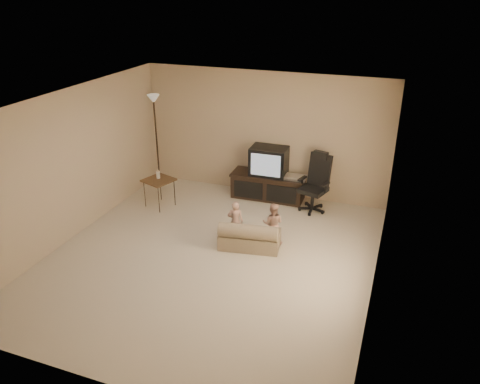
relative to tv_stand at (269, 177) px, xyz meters
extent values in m
plane|color=beige|center=(-0.19, -2.49, -0.45)|extent=(5.50, 5.50, 0.00)
plane|color=white|center=(-0.19, -2.49, 2.05)|extent=(5.50, 5.50, 0.00)
plane|color=tan|center=(-0.19, 0.26, 0.80)|extent=(5.00, 0.00, 5.00)
plane|color=tan|center=(-0.19, -5.24, 0.80)|extent=(5.00, 0.00, 5.00)
plane|color=tan|center=(-2.69, -2.49, 0.80)|extent=(0.00, 5.50, 5.50)
plane|color=tan|center=(2.31, -2.49, 0.80)|extent=(0.00, 5.50, 5.50)
cube|color=black|center=(-0.01, 0.00, -0.22)|extent=(1.45, 0.55, 0.46)
cube|color=black|center=(-0.01, 0.00, 0.05)|extent=(1.49, 0.60, 0.04)
cube|color=black|center=(-0.34, -0.27, -0.21)|extent=(0.59, 0.04, 0.35)
cube|color=black|center=(0.34, -0.25, -0.21)|extent=(0.59, 0.04, 0.35)
cube|color=black|center=(-0.01, 0.02, 0.35)|extent=(0.73, 0.53, 0.56)
cube|color=silver|center=(0.00, -0.24, 0.35)|extent=(0.59, 0.03, 0.44)
cube|color=silver|center=(0.56, -0.04, 0.10)|extent=(0.42, 0.30, 0.06)
cylinder|color=black|center=(0.96, -0.28, -0.22)|extent=(0.06, 0.06, 0.36)
cube|color=black|center=(0.96, -0.28, -0.01)|extent=(0.56, 0.56, 0.08)
cube|color=black|center=(1.02, -0.07, 0.33)|extent=(0.46, 0.28, 0.64)
cube|color=black|center=(1.02, -0.07, 0.63)|extent=(0.29, 0.16, 0.15)
cube|color=black|center=(0.73, -0.21, 0.16)|extent=(0.13, 0.26, 0.04)
cube|color=black|center=(1.20, -0.35, 0.16)|extent=(0.13, 0.26, 0.04)
cube|color=brown|center=(-1.88, -1.10, 0.10)|extent=(0.65, 0.65, 0.03)
cylinder|color=black|center=(-2.13, -1.22, -0.17)|extent=(0.01, 0.01, 0.56)
cylinder|color=black|center=(-1.75, -1.36, -0.17)|extent=(0.01, 0.01, 0.56)
cylinder|color=black|center=(-2.00, -0.84, -0.17)|extent=(0.01, 0.01, 0.56)
cylinder|color=black|center=(-1.62, -0.97, -0.17)|extent=(0.01, 0.01, 0.56)
cylinder|color=#F1E4D0|center=(-1.91, -1.04, 0.19)|extent=(0.07, 0.07, 0.14)
cone|color=#D4B28A|center=(-1.91, -1.04, 0.29)|extent=(0.06, 0.06, 0.05)
cylinder|color=black|center=(-2.49, -0.03, -0.43)|extent=(0.30, 0.30, 0.03)
cylinder|color=black|center=(-2.49, -0.03, 0.47)|extent=(0.03, 0.03, 1.82)
cone|color=beige|center=(-2.49, -0.03, 1.39)|extent=(0.26, 0.26, 0.17)
cube|color=gray|center=(0.27, -1.93, -0.32)|extent=(1.06, 0.69, 0.26)
cylinder|color=gray|center=(0.30, -2.10, -0.08)|extent=(0.99, 0.39, 0.24)
imported|color=tan|center=(-0.02, -1.84, -0.08)|extent=(0.31, 0.26, 0.73)
imported|color=tan|center=(0.59, -1.70, -0.08)|extent=(0.38, 0.24, 0.74)
camera|label=1|loc=(2.44, -8.31, 3.62)|focal=35.00mm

